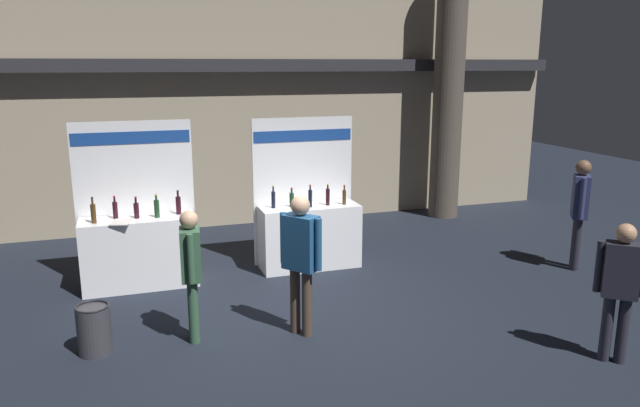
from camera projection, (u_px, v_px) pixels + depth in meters
The scene contains 9 objects.
ground_plane at pixel (289, 321), 7.67m from camera, with size 29.26×29.26×0.00m, color black.
hall_colonnade at pixel (220, 82), 11.56m from camera, with size 14.63×1.25×5.80m.
exhibitor_booth_0 at pixel (139, 245), 8.79m from camera, with size 1.71×0.74×2.41m.
exhibitor_booth_1 at pixel (309, 230), 9.64m from camera, with size 1.67×0.66×2.39m.
trash_bin at pixel (94, 329), 6.77m from camera, with size 0.38×0.38×0.58m.
visitor_0 at pixel (301, 253), 7.09m from camera, with size 0.43×0.48×1.73m.
visitor_1 at pixel (191, 266), 6.94m from camera, with size 0.26×0.52×1.59m.
visitor_3 at pixel (580, 205), 9.41m from camera, with size 0.40×0.46×1.77m.
visitor_4 at pixel (620, 283), 6.44m from camera, with size 0.42×0.39×1.58m.
Camera 1 is at (-1.86, -6.89, 3.23)m, focal length 33.57 mm.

